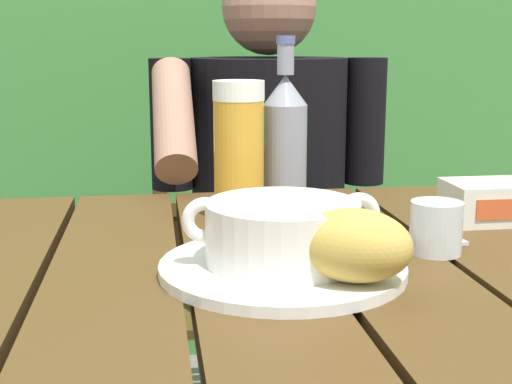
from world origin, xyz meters
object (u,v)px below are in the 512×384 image
(beer_bottle, at_px, (285,141))
(butter_tub, at_px, (491,202))
(table_knife, at_px, (391,247))
(serving_plate, at_px, (282,267))
(bread_roll, at_px, (354,245))
(person_eating, at_px, (270,197))
(water_glass_small, at_px, (436,228))
(beer_glass, at_px, (239,151))
(chair_near_diner, at_px, (257,279))
(soup_bowl, at_px, (283,231))

(beer_bottle, relative_size, butter_tub, 2.10)
(table_knife, bearing_deg, serving_plate, -155.40)
(bread_roll, bearing_deg, butter_tub, 43.15)
(bread_roll, bearing_deg, person_eating, 87.16)
(water_glass_small, distance_m, butter_tub, 0.19)
(water_glass_small, bearing_deg, serving_plate, -166.48)
(bread_roll, distance_m, water_glass_small, 0.18)
(table_knife, bearing_deg, butter_tub, 32.32)
(beer_glass, bearing_deg, butter_tub, -10.54)
(butter_tub, relative_size, table_knife, 0.73)
(person_eating, xyz_separation_m, beer_bottle, (-0.04, -0.39, 0.17))
(chair_near_diner, xyz_separation_m, soup_bowl, (-0.10, -0.87, 0.36))
(serving_plate, height_order, soup_bowl, soup_bowl)
(chair_near_diner, height_order, water_glass_small, chair_near_diner)
(beer_bottle, xyz_separation_m, water_glass_small, (0.14, -0.24, -0.07))
(person_eating, bearing_deg, serving_plate, -98.22)
(soup_bowl, xyz_separation_m, bread_roll, (0.06, -0.07, 0.00))
(beer_bottle, xyz_separation_m, butter_tub, (0.28, -0.10, -0.08))
(chair_near_diner, distance_m, butter_tub, 0.80)
(bread_roll, xyz_separation_m, butter_tub, (0.27, 0.25, -0.02))
(butter_tub, bearing_deg, table_knife, -147.68)
(bread_roll, relative_size, water_glass_small, 2.29)
(serving_plate, relative_size, bread_roll, 1.88)
(serving_plate, xyz_separation_m, beer_glass, (-0.02, 0.25, 0.09))
(beer_bottle, bearing_deg, soup_bowl, -100.91)
(beer_glass, relative_size, water_glass_small, 3.10)
(person_eating, relative_size, bread_roll, 8.27)
(person_eating, xyz_separation_m, beer_glass, (-0.11, -0.42, 0.16))
(person_eating, xyz_separation_m, bread_roll, (-0.04, -0.74, 0.11))
(serving_plate, xyz_separation_m, soup_bowl, (0.00, -0.00, 0.04))
(soup_bowl, distance_m, beer_glass, 0.25)
(serving_plate, relative_size, butter_tub, 2.22)
(beer_bottle, relative_size, water_glass_small, 4.07)
(chair_near_diner, relative_size, water_glass_small, 14.71)
(bread_roll, height_order, table_knife, bread_roll)
(soup_bowl, relative_size, butter_tub, 1.79)
(water_glass_small, xyz_separation_m, table_knife, (-0.05, 0.02, -0.03))
(person_eating, distance_m, table_knife, 0.61)
(person_eating, bearing_deg, beer_glass, -105.18)
(water_glass_small, bearing_deg, person_eating, 98.87)
(soup_bowl, bearing_deg, chair_near_diner, 83.44)
(person_eating, height_order, beer_bottle, person_eating)
(bread_roll, relative_size, beer_bottle, 0.56)
(chair_near_diner, height_order, table_knife, chair_near_diner)
(beer_bottle, bearing_deg, table_knife, -66.98)
(beer_bottle, bearing_deg, chair_near_diner, 85.58)
(serving_plate, height_order, water_glass_small, water_glass_small)
(soup_bowl, relative_size, beer_glass, 1.11)
(serving_plate, relative_size, table_knife, 1.62)
(soup_bowl, height_order, water_glass_small, soup_bowl)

